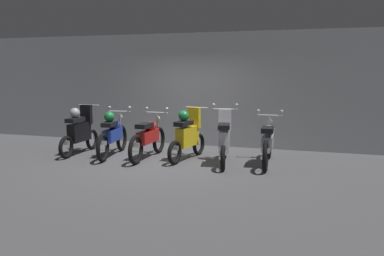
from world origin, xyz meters
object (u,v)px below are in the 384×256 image
object	(u,v)px
motorbike_slot_0	(80,131)
motorbike_slot_2	(148,137)
motorbike_slot_4	(224,140)
motorbike_slot_5	(268,142)
motorbike_slot_3	(188,135)
motorbike_slot_1	(113,134)

from	to	relation	value
motorbike_slot_0	motorbike_slot_2	size ratio (longest dim) A/B	0.86
motorbike_slot_4	motorbike_slot_5	world-z (taller)	motorbike_slot_4
motorbike_slot_0	motorbike_slot_2	xyz separation A→B (m)	(1.81, 0.01, -0.07)
motorbike_slot_2	motorbike_slot_3	size ratio (longest dim) A/B	1.17
motorbike_slot_4	motorbike_slot_5	distance (m)	0.94
motorbike_slot_2	motorbike_slot_4	size ratio (longest dim) A/B	1.17
motorbike_slot_1	motorbike_slot_2	world-z (taller)	same
motorbike_slot_1	motorbike_slot_5	bearing A→B (deg)	3.16
motorbike_slot_0	motorbike_slot_5	size ratio (longest dim) A/B	0.86
motorbike_slot_2	motorbike_slot_0	bearing A→B (deg)	-179.61
motorbike_slot_0	motorbike_slot_1	size ratio (longest dim) A/B	0.87
motorbike_slot_1	motorbike_slot_0	bearing A→B (deg)	179.25
motorbike_slot_3	motorbike_slot_5	distance (m)	1.81
motorbike_slot_3	motorbike_slot_5	world-z (taller)	motorbike_slot_3
motorbike_slot_3	motorbike_slot_4	xyz separation A→B (m)	(0.89, -0.20, -0.04)
motorbike_slot_0	motorbike_slot_4	world-z (taller)	motorbike_slot_4
motorbike_slot_1	motorbike_slot_2	size ratio (longest dim) A/B	1.00
motorbike_slot_0	motorbike_slot_3	xyz separation A→B (m)	(2.72, 0.16, 0.00)
motorbike_slot_4	motorbike_slot_5	xyz separation A→B (m)	(0.91, 0.23, -0.04)
motorbike_slot_3	motorbike_slot_1	bearing A→B (deg)	-174.60
motorbike_slot_1	motorbike_slot_2	xyz separation A→B (m)	(0.91, 0.02, -0.04)
motorbike_slot_5	motorbike_slot_4	bearing A→B (deg)	-166.08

